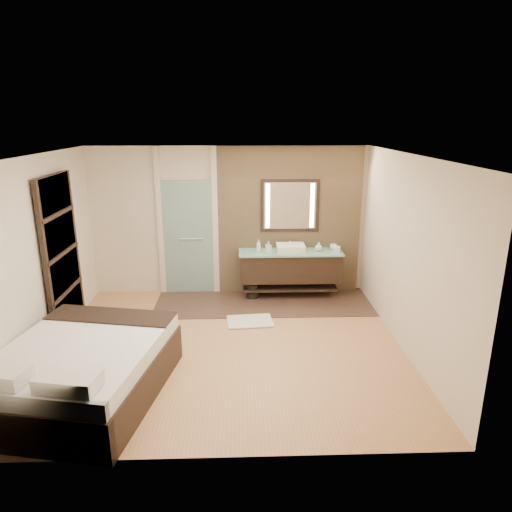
{
  "coord_description": "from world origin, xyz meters",
  "views": [
    {
      "loc": [
        0.21,
        -5.92,
        3.14
      ],
      "look_at": [
        0.44,
        0.6,
        1.18
      ],
      "focal_mm": 32.0,
      "sensor_mm": 36.0,
      "label": 1
    }
  ],
  "objects_px": {
    "mirror_unit": "(290,206)",
    "waste_bin": "(252,291)",
    "bed": "(82,370)",
    "vanity": "(290,266)"
  },
  "relations": [
    {
      "from": "vanity",
      "to": "bed",
      "type": "relative_size",
      "value": 0.77
    },
    {
      "from": "bed",
      "to": "vanity",
      "type": "bearing_deg",
      "value": 59.03
    },
    {
      "from": "vanity",
      "to": "bed",
      "type": "bearing_deg",
      "value": -131.81
    },
    {
      "from": "mirror_unit",
      "to": "bed",
      "type": "relative_size",
      "value": 0.44
    },
    {
      "from": "waste_bin",
      "to": "bed",
      "type": "bearing_deg",
      "value": -124.41
    },
    {
      "from": "vanity",
      "to": "mirror_unit",
      "type": "relative_size",
      "value": 1.75
    },
    {
      "from": "bed",
      "to": "waste_bin",
      "type": "height_order",
      "value": "bed"
    },
    {
      "from": "bed",
      "to": "waste_bin",
      "type": "distance_m",
      "value": 3.65
    },
    {
      "from": "bed",
      "to": "mirror_unit",
      "type": "bearing_deg",
      "value": 61.14
    },
    {
      "from": "mirror_unit",
      "to": "waste_bin",
      "type": "height_order",
      "value": "mirror_unit"
    }
  ]
}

